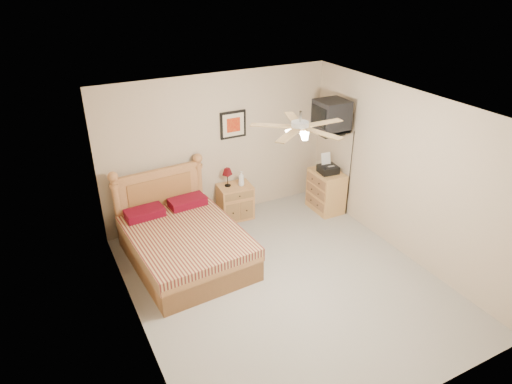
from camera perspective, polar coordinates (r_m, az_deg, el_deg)
floor at (r=6.55m, az=3.64°, el=-11.29°), size 4.50×4.50×0.00m
ceiling at (r=5.37m, az=4.42°, el=10.14°), size 4.00×4.50×0.04m
wall_back at (r=7.68m, az=-4.72°, el=5.52°), size 4.00×0.04×2.50m
wall_front at (r=4.44m, az=19.57°, el=-14.00°), size 4.00×0.04×2.50m
wall_left at (r=5.23m, az=-15.25°, el=-6.43°), size 0.04×4.50×2.50m
wall_right at (r=7.01m, az=18.14°, el=2.05°), size 0.04×4.50×2.50m
bed at (r=6.68m, az=-8.93°, el=-4.15°), size 1.61×2.05×1.27m
nightstand at (r=7.94m, az=-2.61°, el=-1.19°), size 0.60×0.47×0.61m
table_lamp at (r=7.73m, az=-3.59°, el=1.88°), size 0.22×0.22×0.33m
lotion_bottle at (r=7.74m, az=-1.86°, el=1.71°), size 0.14×0.14×0.26m
framed_picture at (r=7.64m, az=-2.89°, el=8.41°), size 0.46×0.04×0.46m
dresser at (r=8.23m, az=8.74°, el=0.13°), size 0.45×0.64×0.75m
fax_machine at (r=7.98m, az=9.05°, el=3.50°), size 0.35×0.36×0.33m
magazine_lower at (r=8.22m, az=7.63°, el=3.18°), size 0.31×0.35×0.03m
magazine_upper at (r=8.22m, az=7.87°, el=3.34°), size 0.22×0.28×0.02m
wall_tv at (r=7.59m, az=10.34°, el=9.39°), size 0.56×0.46×0.58m
ceiling_fan at (r=5.25m, az=5.51°, el=8.10°), size 1.14×1.14×0.28m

